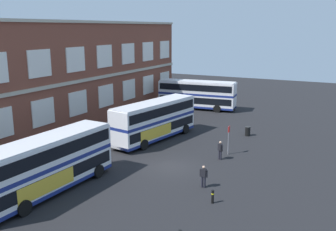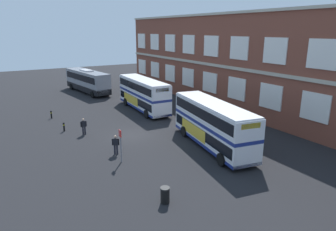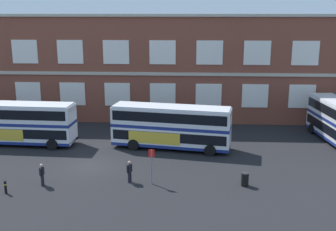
{
  "view_description": "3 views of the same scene",
  "coord_description": "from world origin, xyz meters",
  "px_view_note": "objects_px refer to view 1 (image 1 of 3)",
  "views": [
    {
      "loc": [
        -27.0,
        -13.58,
        11.54
      ],
      "look_at": [
        3.47,
        1.95,
        3.55
      ],
      "focal_mm": 40.45,
      "sensor_mm": 36.0,
      "label": 1
    },
    {
      "loc": [
        26.41,
        -11.48,
        10.27
      ],
      "look_at": [
        2.51,
        2.72,
        2.28
      ],
      "focal_mm": 32.17,
      "sensor_mm": 36.0,
      "label": 2
    },
    {
      "loc": [
        8.19,
        -31.82,
        12.45
      ],
      "look_at": [
        6.34,
        1.5,
        4.08
      ],
      "focal_mm": 43.99,
      "sensor_mm": 36.0,
      "label": 3
    }
  ],
  "objects_px": {
    "waiting_passenger": "(204,176)",
    "safety_bollard_west": "(213,196)",
    "double_decker_middle": "(155,120)",
    "bus_stand_flag": "(229,137)",
    "station_litter_bin": "(248,131)",
    "double_decker_far": "(197,94)",
    "second_passenger": "(220,149)",
    "double_decker_near": "(48,164)"
  },
  "relations": [
    {
      "from": "double_decker_middle",
      "to": "safety_bollard_west",
      "type": "distance_m",
      "value": 15.51
    },
    {
      "from": "waiting_passenger",
      "to": "double_decker_middle",
      "type": "bearing_deg",
      "value": 45.1
    },
    {
      "from": "bus_stand_flag",
      "to": "waiting_passenger",
      "type": "bearing_deg",
      "value": -174.72
    },
    {
      "from": "second_passenger",
      "to": "station_litter_bin",
      "type": "relative_size",
      "value": 1.65
    },
    {
      "from": "double_decker_middle",
      "to": "second_passenger",
      "type": "xyz_separation_m",
      "value": [
        -2.73,
        -8.16,
        -1.22
      ]
    },
    {
      "from": "double_decker_far",
      "to": "double_decker_middle",
      "type": "bearing_deg",
      "value": -172.78
    },
    {
      "from": "double_decker_middle",
      "to": "safety_bollard_west",
      "type": "xyz_separation_m",
      "value": [
        -11.19,
        -10.62,
        -1.66
      ]
    },
    {
      "from": "station_litter_bin",
      "to": "safety_bollard_west",
      "type": "xyz_separation_m",
      "value": [
        -17.05,
        -2.3,
        -0.03
      ]
    },
    {
      "from": "second_passenger",
      "to": "bus_stand_flag",
      "type": "height_order",
      "value": "bus_stand_flag"
    },
    {
      "from": "double_decker_middle",
      "to": "station_litter_bin",
      "type": "height_order",
      "value": "double_decker_middle"
    },
    {
      "from": "double_decker_near",
      "to": "waiting_passenger",
      "type": "relative_size",
      "value": 6.53
    },
    {
      "from": "waiting_passenger",
      "to": "safety_bollard_west",
      "type": "height_order",
      "value": "waiting_passenger"
    },
    {
      "from": "double_decker_middle",
      "to": "waiting_passenger",
      "type": "bearing_deg",
      "value": -134.9
    },
    {
      "from": "double_decker_middle",
      "to": "double_decker_far",
      "type": "relative_size",
      "value": 1.01
    },
    {
      "from": "double_decker_near",
      "to": "waiting_passenger",
      "type": "distance_m",
      "value": 11.2
    },
    {
      "from": "double_decker_middle",
      "to": "safety_bollard_west",
      "type": "relative_size",
      "value": 11.87
    },
    {
      "from": "double_decker_near",
      "to": "second_passenger",
      "type": "xyz_separation_m",
      "value": [
        12.1,
        -8.59,
        -1.22
      ]
    },
    {
      "from": "waiting_passenger",
      "to": "station_litter_bin",
      "type": "distance_m",
      "value": 14.96
    },
    {
      "from": "second_passenger",
      "to": "safety_bollard_west",
      "type": "relative_size",
      "value": 1.79
    },
    {
      "from": "double_decker_middle",
      "to": "bus_stand_flag",
      "type": "relative_size",
      "value": 4.18
    },
    {
      "from": "double_decker_middle",
      "to": "double_decker_far",
      "type": "xyz_separation_m",
      "value": [
        16.32,
        2.07,
        0.0
      ]
    },
    {
      "from": "waiting_passenger",
      "to": "second_passenger",
      "type": "distance_m",
      "value": 6.42
    },
    {
      "from": "double_decker_near",
      "to": "double_decker_far",
      "type": "bearing_deg",
      "value": 3.03
    },
    {
      "from": "double_decker_far",
      "to": "bus_stand_flag",
      "type": "bearing_deg",
      "value": -149.0
    },
    {
      "from": "double_decker_far",
      "to": "bus_stand_flag",
      "type": "height_order",
      "value": "double_decker_far"
    },
    {
      "from": "double_decker_near",
      "to": "bus_stand_flag",
      "type": "distance_m",
      "value": 16.36
    },
    {
      "from": "double_decker_far",
      "to": "waiting_passenger",
      "type": "distance_m",
      "value": 27.77
    },
    {
      "from": "double_decker_middle",
      "to": "station_litter_bin",
      "type": "distance_m",
      "value": 10.3
    },
    {
      "from": "bus_stand_flag",
      "to": "second_passenger",
      "type": "bearing_deg",
      "value": 173.22
    },
    {
      "from": "double_decker_far",
      "to": "safety_bollard_west",
      "type": "relative_size",
      "value": 11.81
    },
    {
      "from": "double_decker_far",
      "to": "safety_bollard_west",
      "type": "height_order",
      "value": "double_decker_far"
    },
    {
      "from": "second_passenger",
      "to": "station_litter_bin",
      "type": "xyz_separation_m",
      "value": [
        8.58,
        -0.15,
        -0.41
      ]
    },
    {
      "from": "double_decker_near",
      "to": "bus_stand_flag",
      "type": "bearing_deg",
      "value": -32.51
    },
    {
      "from": "second_passenger",
      "to": "bus_stand_flag",
      "type": "distance_m",
      "value": 1.84
    },
    {
      "from": "double_decker_middle",
      "to": "bus_stand_flag",
      "type": "xyz_separation_m",
      "value": [
        -1.04,
        -8.37,
        -0.51
      ]
    },
    {
      "from": "double_decker_near",
      "to": "second_passenger",
      "type": "distance_m",
      "value": 14.89
    },
    {
      "from": "double_decker_far",
      "to": "safety_bollard_west",
      "type": "bearing_deg",
      "value": -155.25
    },
    {
      "from": "double_decker_far",
      "to": "waiting_passenger",
      "type": "height_order",
      "value": "double_decker_far"
    },
    {
      "from": "bus_stand_flag",
      "to": "safety_bollard_west",
      "type": "height_order",
      "value": "bus_stand_flag"
    },
    {
      "from": "double_decker_far",
      "to": "waiting_passenger",
      "type": "relative_size",
      "value": 6.6
    },
    {
      "from": "double_decker_near",
      "to": "double_decker_far",
      "type": "distance_m",
      "value": 31.19
    },
    {
      "from": "double_decker_middle",
      "to": "safety_bollard_west",
      "type": "bearing_deg",
      "value": -136.51
    }
  ]
}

